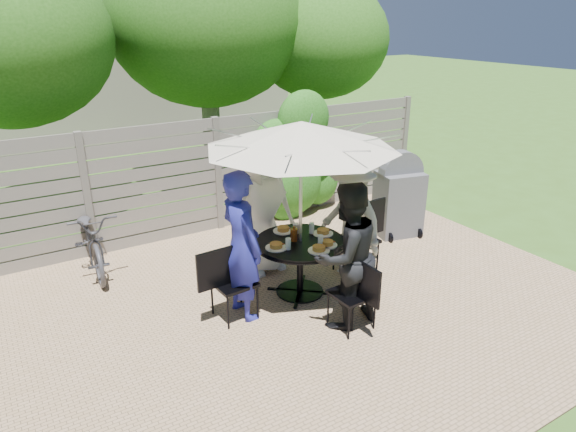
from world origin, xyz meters
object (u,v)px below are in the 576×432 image
chair_left (233,297)px  chair_back (258,247)px  plate_front (319,249)px  plate_right (323,232)px  glass_left (288,244)px  patio_table (300,257)px  chair_front (352,308)px  plate_back (283,230)px  syrup_jug (294,235)px  bicycle (91,238)px  bbq_grill (399,197)px  person_right (351,220)px  plate_extra (327,244)px  coffee_cup (296,229)px  chair_right (357,252)px  person_back (263,208)px  glass_front (320,241)px  plate_left (276,246)px  umbrella (301,135)px  glass_right (312,228)px  person_front (346,256)px  person_left (242,246)px

chair_left → chair_back: bearing=46.1°
chair_left → plate_front: chair_left is taller
plate_right → glass_left: size_ratio=1.86×
patio_table → chair_front: bearing=-85.6°
patio_table → plate_back: 0.44m
chair_front → syrup_jug: size_ratio=5.54×
bicycle → bbq_grill: bbq_grill is taller
person_right → plate_right: size_ratio=6.26×
plate_front → plate_extra: 0.19m
syrup_jug → coffee_cup: 0.23m
coffee_cup → bbq_grill: 2.33m
plate_right → person_right: bearing=4.5°
chair_right → bbq_grill: (1.38, 0.70, 0.33)m
person_back → plate_front: (0.09, -1.19, -0.16)m
glass_front → plate_left: bearing=155.3°
person_back → plate_front: bearing=-90.0°
umbrella → glass_right: umbrella is taller
glass_front → coffee_cup: glass_front is taller
patio_table → glass_left: 0.40m
syrup_jug → bbq_grill: (2.41, 0.73, -0.18)m
syrup_jug → plate_extra: bearing=-51.1°
syrup_jug → plate_back: bearing=83.5°
chair_right → glass_front: 1.03m
chair_back → person_front: bearing=-7.3°
patio_table → person_front: bearing=-85.5°
person_left → plate_front: size_ratio=6.84×
glass_left → glass_right: size_ratio=1.00×
glass_left → bicycle: bicycle is taller
patio_table → person_right: (0.83, 0.06, 0.30)m
person_right → syrup_jug: 0.89m
chair_left → glass_front: size_ratio=6.63×
umbrella → chair_left: bearing=-175.5°
umbrella → chair_right: 1.99m
patio_table → chair_back: 0.99m
chair_front → glass_right: bearing=-11.2°
person_back → person_front: person_back is taller
plate_front → plate_extra: same height
chair_front → plate_front: 0.78m
chair_right → bbq_grill: size_ratio=0.73×
chair_front → plate_left: 1.14m
person_back → glass_right: person_back is taller
patio_table → person_front: person_front is taller
person_right → patio_table: bearing=-90.0°
umbrella → plate_extra: (0.20, -0.29, -1.28)m
chair_front → bbq_grill: size_ratio=0.64×
person_back → syrup_jug: person_back is taller
plate_back → syrup_jug: size_ratio=1.62×
plate_left → bbq_grill: 2.82m
glass_front → plate_extra: bearing=-23.8°
chair_back → syrup_jug: size_ratio=5.78×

